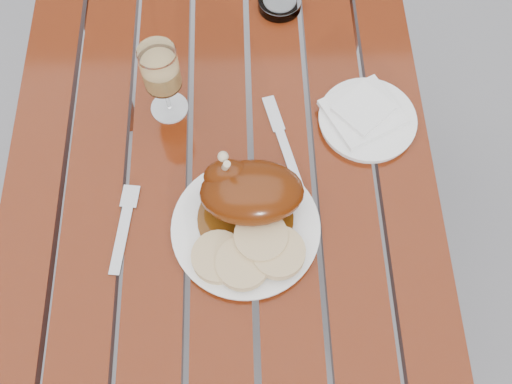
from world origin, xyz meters
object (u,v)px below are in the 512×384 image
side_plate (367,120)px  dinner_plate (246,228)px  table (229,229)px  ashtray (280,3)px  wine_glass (163,82)px

side_plate → dinner_plate: bearing=-137.9°
table → ashtray: (0.13, 0.36, 0.39)m
table → wine_glass: bearing=131.8°
dinner_plate → side_plate: (0.24, 0.22, -0.00)m
dinner_plate → side_plate: bearing=42.1°
ashtray → wine_glass: bearing=-132.0°
table → wine_glass: wine_glass is taller
dinner_plate → ashtray: (0.09, 0.52, 0.00)m
dinner_plate → wine_glass: (-0.14, 0.26, 0.08)m
dinner_plate → wine_glass: bearing=118.7°
table → ashtray: size_ratio=12.86×
dinner_plate → side_plate: 0.32m
ashtray → dinner_plate: bearing=-99.4°
dinner_plate → ashtray: 0.52m
table → dinner_plate: dinner_plate is taller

